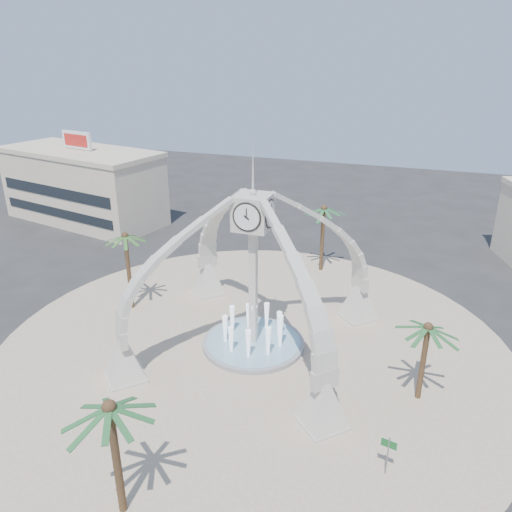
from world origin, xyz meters
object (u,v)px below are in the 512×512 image
(palm_west, at_px, (125,237))
(palm_south, at_px, (109,409))
(palm_north, at_px, (324,209))
(palm_east, at_px, (428,328))
(clock_tower, at_px, (253,271))
(fountain, at_px, (253,342))
(street_sign, at_px, (388,448))

(palm_west, distance_m, palm_south, 21.92)
(palm_north, distance_m, palm_south, 32.77)
(palm_east, relative_size, palm_north, 0.82)
(clock_tower, relative_size, palm_south, 2.45)
(palm_east, xyz_separation_m, palm_north, (-10.75, 18.46, 1.30))
(fountain, xyz_separation_m, street_sign, (11.20, -9.74, 1.54))
(palm_east, distance_m, palm_south, 19.73)
(clock_tower, bearing_deg, palm_south, -93.87)
(palm_east, bearing_deg, street_sign, -100.52)
(clock_tower, height_order, palm_east, clock_tower)
(clock_tower, relative_size, palm_north, 2.36)
(clock_tower, distance_m, palm_west, 12.64)
(clock_tower, xyz_separation_m, palm_south, (-1.12, -16.53, -0.08))
(fountain, relative_size, palm_west, 1.04)
(clock_tower, distance_m, palm_east, 12.84)
(palm_east, bearing_deg, clock_tower, 169.38)
(clock_tower, height_order, palm_west, clock_tower)
(clock_tower, xyz_separation_m, street_sign, (11.20, -9.74, -4.66))
(palm_north, relative_size, palm_south, 1.04)
(fountain, height_order, palm_west, palm_west)
(palm_north, bearing_deg, street_sign, -70.06)
(palm_south, bearing_deg, street_sign, 28.86)
(palm_south, height_order, street_sign, palm_south)
(palm_west, xyz_separation_m, street_sign, (23.64, -11.98, -5.00))
(street_sign, bearing_deg, palm_north, 121.69)
(palm_south, distance_m, street_sign, 14.79)
(palm_north, distance_m, street_sign, 27.92)
(palm_east, xyz_separation_m, palm_south, (-13.69, -14.17, 1.00))
(fountain, xyz_separation_m, palm_south, (-1.12, -16.53, 6.12))
(palm_east, distance_m, street_sign, 8.32)
(fountain, height_order, street_sign, fountain)
(palm_west, distance_m, palm_north, 19.89)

